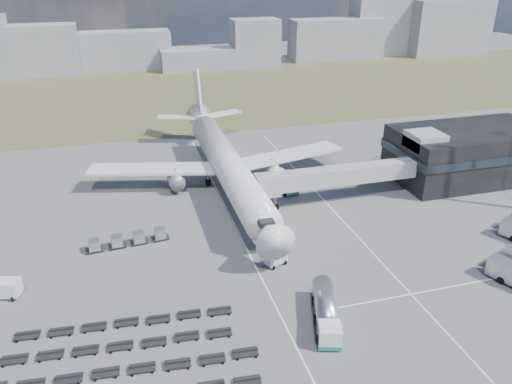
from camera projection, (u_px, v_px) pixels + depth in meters
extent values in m
plane|color=#565659|center=(277.00, 279.00, 68.86)|extent=(420.00, 420.00, 0.00)
cube|color=brown|center=(174.00, 93.00, 164.77)|extent=(420.00, 90.00, 0.01)
cube|color=silver|center=(254.00, 262.00, 72.73)|extent=(0.25, 110.00, 0.01)
cube|color=silver|center=(365.00, 245.00, 77.16)|extent=(0.25, 110.00, 0.01)
cube|color=silver|center=(469.00, 283.00, 68.04)|extent=(40.00, 0.25, 0.01)
cube|color=black|center=(469.00, 153.00, 99.49)|extent=(30.00, 16.00, 10.00)
cube|color=#262D38|center=(470.00, 148.00, 98.99)|extent=(30.40, 16.40, 1.60)
cube|color=#939399|center=(425.00, 141.00, 92.89)|extent=(6.00, 6.00, 3.00)
cube|color=#939399|center=(339.00, 176.00, 89.04)|extent=(29.80, 3.00, 3.00)
cube|color=#939399|center=(268.00, 185.00, 85.30)|extent=(4.00, 3.60, 3.40)
cylinder|color=slate|center=(275.00, 196.00, 87.19)|extent=(0.70, 0.70, 5.10)
cylinder|color=black|center=(275.00, 207.00, 88.07)|extent=(1.40, 0.90, 1.40)
cylinder|color=silver|center=(228.00, 166.00, 92.78)|extent=(5.60, 48.00, 5.60)
cone|color=silver|center=(270.00, 234.00, 69.67)|extent=(5.60, 5.00, 5.60)
cone|color=silver|center=(201.00, 119.00, 116.85)|extent=(5.60, 8.00, 5.60)
cube|color=black|center=(266.00, 222.00, 71.08)|extent=(2.20, 2.00, 0.80)
cube|color=silver|center=(155.00, 169.00, 94.44)|extent=(25.59, 11.38, 0.50)
cube|color=silver|center=(285.00, 156.00, 100.85)|extent=(25.59, 11.38, 0.50)
cylinder|color=slate|center=(176.00, 179.00, 94.28)|extent=(3.00, 5.00, 3.00)
cylinder|color=slate|center=(272.00, 169.00, 98.96)|extent=(3.00, 5.00, 3.00)
cube|color=silver|center=(177.00, 117.00, 117.07)|extent=(9.49, 5.63, 0.35)
cube|color=silver|center=(222.00, 114.00, 119.78)|extent=(9.49, 5.63, 0.35)
cube|color=silver|center=(198.00, 92.00, 117.06)|extent=(0.50, 9.06, 11.45)
cylinder|color=slate|center=(259.00, 240.00, 76.18)|extent=(0.50, 0.50, 2.50)
cylinder|color=slate|center=(208.00, 179.00, 97.19)|extent=(0.60, 0.60, 2.50)
cylinder|color=slate|center=(240.00, 176.00, 98.77)|extent=(0.60, 0.60, 2.50)
cylinder|color=black|center=(259.00, 244.00, 76.50)|extent=(0.50, 1.20, 1.20)
cube|color=gray|center=(34.00, 51.00, 186.37)|extent=(31.35, 12.00, 18.44)
cube|color=gray|center=(121.00, 50.00, 198.67)|extent=(38.59, 12.00, 14.55)
cube|color=gray|center=(205.00, 59.00, 199.90)|extent=(35.09, 12.00, 7.93)
cube|color=gray|center=(255.00, 43.00, 203.33)|extent=(18.98, 12.00, 18.60)
cube|color=gray|center=(336.00, 39.00, 217.99)|extent=(40.89, 12.00, 17.08)
cube|color=gray|center=(387.00, 27.00, 226.89)|extent=(33.34, 12.00, 24.62)
cube|color=gray|center=(449.00, 28.00, 226.71)|extent=(37.86, 12.00, 24.01)
cube|color=silver|center=(330.00, 334.00, 56.52)|extent=(3.20, 3.20, 2.45)
cube|color=#167F68|center=(329.00, 341.00, 56.93)|extent=(3.33, 3.33, 0.53)
cylinder|color=#B1B0B5|center=(325.00, 302.00, 61.04)|extent=(4.93, 8.40, 2.66)
cube|color=slate|center=(325.00, 310.00, 61.55)|extent=(4.83, 8.37, 0.37)
cylinder|color=black|center=(326.00, 321.00, 60.22)|extent=(2.99, 1.95, 1.17)
cube|color=silver|center=(276.00, 260.00, 71.97)|extent=(3.57, 2.82, 1.43)
cube|color=silver|center=(2.00, 289.00, 64.87)|extent=(5.11, 3.30, 2.48)
cube|color=silver|center=(284.00, 182.00, 94.82)|extent=(3.85, 6.88, 3.03)
cube|color=#167F68|center=(284.00, 188.00, 95.34)|extent=(3.98, 7.01, 0.49)
cube|color=#B1B0B5|center=(506.00, 270.00, 67.97)|extent=(3.88, 5.08, 2.56)
cube|color=black|center=(95.00, 250.00, 75.36)|extent=(2.82, 1.88, 0.19)
cube|color=#B1B0B5|center=(94.00, 245.00, 74.99)|extent=(1.79, 1.79, 1.55)
cube|color=black|center=(117.00, 246.00, 76.43)|extent=(2.82, 1.88, 0.19)
cube|color=#B1B0B5|center=(117.00, 241.00, 76.05)|extent=(1.79, 1.79, 1.55)
cube|color=black|center=(139.00, 242.00, 77.49)|extent=(2.82, 1.88, 0.19)
cube|color=#B1B0B5|center=(139.00, 237.00, 77.12)|extent=(1.79, 1.79, 1.55)
cube|color=black|center=(160.00, 238.00, 78.56)|extent=(2.82, 1.88, 0.19)
cube|color=#B1B0B5|center=(160.00, 233.00, 78.19)|extent=(1.79, 1.79, 1.55)
cube|color=black|center=(119.00, 371.00, 53.12)|extent=(30.26, 3.83, 0.68)
cube|color=black|center=(120.00, 345.00, 56.65)|extent=(26.49, 3.52, 0.68)
cube|color=black|center=(122.00, 323.00, 60.17)|extent=(26.49, 3.52, 0.68)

